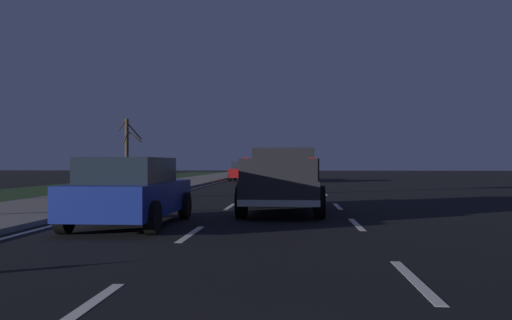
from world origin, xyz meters
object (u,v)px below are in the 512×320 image
Objects in this scene: sedan_blue at (131,191)px; bare_tree_far at (127,148)px; sedan_silver at (286,172)px; sedan_red at (243,171)px; pickup_truck at (283,180)px.

bare_tree_far reaches higher than sedan_blue.
sedan_silver and sedan_blue have the same top height.
sedan_blue is 0.91× the size of bare_tree_far.
sedan_silver is at bearing -126.09° from sedan_red.
pickup_truck is at bearing -39.92° from sedan_blue.
bare_tree_far is at bearing 92.22° from sedan_silver.
sedan_silver is 28.29m from sedan_blue.
pickup_truck is at bearing -172.16° from sedan_red.
sedan_silver is at bearing -87.78° from bare_tree_far.
sedan_blue is at bearing 140.08° from pickup_truck.
pickup_truck reaches higher than sedan_red.
sedan_silver is at bearing -6.46° from sedan_blue.
bare_tree_far is (-3.00, 8.58, 1.76)m from sedan_red.
bare_tree_far is (23.62, 12.25, 1.64)m from pickup_truck.
pickup_truck is 1.24× the size of sedan_silver.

